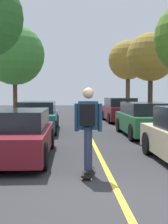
{
  "coord_description": "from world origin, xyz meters",
  "views": [
    {
      "loc": [
        -0.86,
        -5.16,
        1.74
      ],
      "look_at": [
        -0.13,
        9.44,
        0.86
      ],
      "focal_mm": 49.87,
      "sensor_mm": 36.0,
      "label": 1
    }
  ],
  "objects": [
    {
      "name": "street_tree_right_near",
      "position": [
        4.39,
        14.63,
        4.04
      ],
      "size": [
        3.09,
        3.09,
        5.47
      ],
      "color": "#3D2D1E",
      "rests_on": "sidewalk_right"
    },
    {
      "name": "parked_car_left_near",
      "position": [
        -2.3,
        9.22,
        0.67
      ],
      "size": [
        1.9,
        4.54,
        1.36
      ],
      "color": "#196066",
      "rests_on": "ground"
    },
    {
      "name": "ground",
      "position": [
        0.0,
        0.0,
        0.0
      ],
      "size": [
        80.0,
        80.0,
        0.0
      ],
      "primitive_type": "plane",
      "color": "#2D2D30"
    },
    {
      "name": "parked_car_right_near",
      "position": [
        2.29,
        7.39,
        0.68
      ],
      "size": [
        1.96,
        4.19,
        1.36
      ],
      "color": "#1E5B33",
      "rests_on": "ground"
    },
    {
      "name": "center_line",
      "position": [
        0.0,
        4.0,
        0.0
      ],
      "size": [
        0.12,
        39.2,
        0.01
      ],
      "primitive_type": "cube",
      "color": "gold",
      "rests_on": "ground"
    },
    {
      "name": "skateboard",
      "position": [
        -0.45,
        1.28,
        0.09
      ],
      "size": [
        0.34,
        0.86,
        0.1
      ],
      "color": "black",
      "rests_on": "ground"
    },
    {
      "name": "street_tree_right_far",
      "position": [
        4.39,
        22.24,
        4.65
      ],
      "size": [
        3.46,
        3.46,
        6.27
      ],
      "color": "#4C3823",
      "rests_on": "sidewalk_right"
    },
    {
      "name": "parked_car_left_nearest",
      "position": [
        -2.29,
        3.22,
        0.64
      ],
      "size": [
        1.95,
        4.14,
        1.29
      ],
      "color": "maroon",
      "rests_on": "ground"
    },
    {
      "name": "parked_car_right_far",
      "position": [
        2.29,
        13.73,
        0.72
      ],
      "size": [
        1.98,
        4.05,
        1.46
      ],
      "color": "maroon",
      "rests_on": "ground"
    },
    {
      "name": "skateboarder",
      "position": [
        -0.45,
        1.25,
        1.11
      ],
      "size": [
        0.59,
        0.71,
        1.75
      ],
      "color": "black",
      "rests_on": "skateboard"
    },
    {
      "name": "street_tree_left_near",
      "position": [
        -4.39,
        15.61,
        4.23
      ],
      "size": [
        3.92,
        3.92,
        6.07
      ],
      "color": "#4C3823",
      "rests_on": "sidewalk_left"
    }
  ]
}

